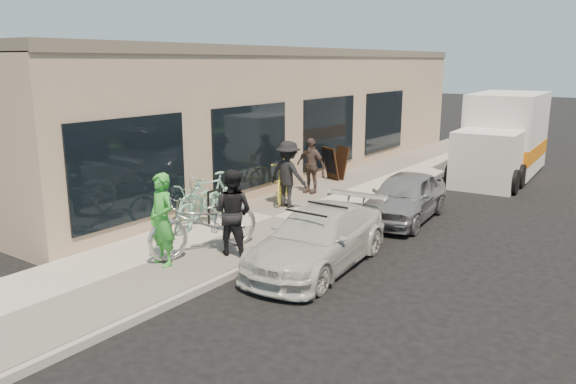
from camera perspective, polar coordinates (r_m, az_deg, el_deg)
The scene contains 17 objects.
ground at distance 10.27m, azimuth -2.60°, elevation -8.72°, with size 120.00×120.00×0.00m, color black.
sidewalk at distance 13.65m, azimuth -1.48°, elevation -2.79°, with size 3.00×34.00×0.15m, color #B3B0A1.
curb at distance 12.82m, azimuth 4.09°, elevation -3.93°, with size 0.12×34.00×0.13m, color #A39B95.
storefront at distance 19.14m, azimuth -0.31°, elevation 8.06°, with size 3.60×20.00×4.22m.
bike_rack at distance 13.18m, azimuth -7.39°, elevation -1.02°, with size 0.09×0.55×0.78m.
sandwich_board at distance 17.86m, azimuth 4.80°, elevation 2.97°, with size 0.83×0.84×1.03m.
sedan_white at distance 10.65m, azimuth 3.08°, elevation -4.71°, with size 1.88×3.96×1.16m.
sedan_silver at distance 14.02m, azimuth 11.78°, elevation -0.48°, with size 1.38×3.44×1.17m, color gray.
moving_truck at distance 20.37m, azimuth 20.98°, elevation 4.97°, with size 2.45×5.75×2.77m.
tandem_bike at distance 11.02m, azimuth -8.43°, elevation -3.02°, with size 0.84×2.40×1.26m, color silver.
woman_rider at distance 10.48m, azimuth -12.69°, elevation -2.75°, with size 0.63×0.41×1.72m, color green.
man_standing at distance 10.86m, azimuth -5.64°, elevation -2.04°, with size 0.82×0.64×1.68m, color black.
cruiser_bike_a at distance 13.47m, azimuth -7.88°, elevation -0.38°, with size 0.52×1.83×1.10m, color #7CBAA4.
cruiser_bike_b at distance 12.89m, azimuth -8.90°, elevation -1.21°, with size 0.68×1.95×1.02m, color #7CBAA4.
cruiser_bike_c at distance 15.02m, azimuth -0.47°, elevation 1.21°, with size 0.53×1.88×1.13m, color yellow.
bystander_a at distance 14.36m, azimuth 0.01°, elevation 1.83°, with size 1.10×0.63×1.71m, color black.
bystander_b at distance 15.92m, azimuth 2.31°, elevation 2.71°, with size 0.92×0.38×1.58m, color #4F3E38.
Camera 1 is at (5.89, -7.49, 3.82)m, focal length 35.00 mm.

